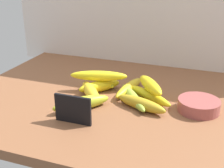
{
  "coord_description": "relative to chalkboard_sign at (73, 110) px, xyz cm",
  "views": [
    {
      "loc": [
        26.93,
        -87.88,
        46.87
      ],
      "look_at": [
        -5.06,
        -0.16,
        8.0
      ],
      "focal_mm": 49.02,
      "sensor_mm": 36.0,
      "label": 1
    }
  ],
  "objects": [
    {
      "name": "chalkboard_sign",
      "position": [
        0.0,
        0.0,
        0.0
      ],
      "size": [
        11.0,
        1.8,
        8.4
      ],
      "color": "black",
      "rests_on": "counter_top"
    },
    {
      "name": "fruit_bowl",
      "position": [
        32.85,
        19.63,
        -1.99
      ],
      "size": [
        12.79,
        12.79,
        3.74
      ],
      "primitive_type": "cylinder",
      "color": "#9A4A47",
      "rests_on": "counter_top"
    },
    {
      "name": "banana_2",
      "position": [
        -1.38,
        23.06,
        -1.93
      ],
      "size": [
        13.48,
        13.84,
        3.85
      ],
      "primitive_type": "ellipsoid",
      "rotation": [
        0.0,
        0.0,
        0.81
      ],
      "color": "yellow",
      "rests_on": "counter_top"
    },
    {
      "name": "counter_top",
      "position": [
        9.66,
        19.63,
        -5.36
      ],
      "size": [
        110.0,
        76.0,
        3.0
      ],
      "primitive_type": "cube",
      "color": "brown",
      "rests_on": "ground"
    },
    {
      "name": "banana_0",
      "position": [
        15.97,
        14.58,
        -1.95
      ],
      "size": [
        17.62,
        9.09,
        3.81
      ],
      "primitive_type": "ellipsoid",
      "rotation": [
        0.0,
        0.0,
        2.82
      ],
      "color": "#B5941F",
      "rests_on": "counter_top"
    },
    {
      "name": "banana_6",
      "position": [
        16.54,
        22.03,
        -2.22
      ],
      "size": [
        18.18,
        13.17,
        3.27
      ],
      "primitive_type": "ellipsoid",
      "rotation": [
        0.0,
        0.0,
        2.58
      ],
      "color": "yellow",
      "rests_on": "counter_top"
    },
    {
      "name": "banana_8",
      "position": [
        -1.8,
        23.48,
        1.77
      ],
      "size": [
        20.19,
        8.9,
        3.56
      ],
      "primitive_type": "ellipsoid",
      "rotation": [
        0.0,
        0.0,
        0.28
      ],
      "color": "yellow",
      "rests_on": "banana_2"
    },
    {
      "name": "banana_9",
      "position": [
        16.93,
        22.27,
        1.37
      ],
      "size": [
        12.47,
        14.81,
        3.9
      ],
      "primitive_type": "ellipsoid",
      "rotation": [
        0.0,
        0.0,
        2.21
      ],
      "color": "yellow",
      "rests_on": "banana_6"
    },
    {
      "name": "banana_1",
      "position": [
        8.65,
        25.59,
        -2.12
      ],
      "size": [
        6.4,
        18.67,
        3.48
      ],
      "primitive_type": "ellipsoid",
      "rotation": [
        0.0,
        0.0,
        1.41
      ],
      "color": "gold",
      "rests_on": "counter_top"
    },
    {
      "name": "banana_5",
      "position": [
        -1.38,
        8.21,
        -1.77
      ],
      "size": [
        15.77,
        16.17,
        4.18
      ],
      "primitive_type": "ellipsoid",
      "rotation": [
        0.0,
        0.0,
        3.95
      ],
      "color": "#ADB625",
      "rests_on": "counter_top"
    },
    {
      "name": "banana_4",
      "position": [
        11.98,
        18.93,
        -2.24
      ],
      "size": [
        14.75,
        18.88,
        3.23
      ],
      "primitive_type": "ellipsoid",
      "rotation": [
        0.0,
        0.0,
        2.19
      ],
      "color": "#95B037",
      "rests_on": "counter_top"
    },
    {
      "name": "banana_3",
      "position": [
        -2.3,
        17.36,
        -1.84
      ],
      "size": [
        13.74,
        15.76,
        4.02
      ],
      "primitive_type": "ellipsoid",
      "rotation": [
        0.0,
        0.0,
        5.39
      ],
      "color": "yellow",
      "rests_on": "counter_top"
    },
    {
      "name": "banana_7",
      "position": [
        -2.62,
        30.3,
        -2.21
      ],
      "size": [
        14.1,
        14.34,
        3.29
      ],
      "primitive_type": "ellipsoid",
      "rotation": [
        0.0,
        0.0,
        2.34
      ],
      "color": "gold",
      "rests_on": "counter_top"
    }
  ]
}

